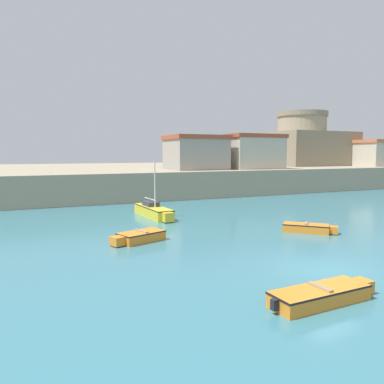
{
  "coord_description": "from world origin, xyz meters",
  "views": [
    {
      "loc": [
        -12.09,
        -12.34,
        5.17
      ],
      "look_at": [
        0.55,
        15.3,
        2.0
      ],
      "focal_mm": 35.0,
      "sensor_mm": 36.0,
      "label": 1
    }
  ],
  "objects_px": {
    "sailboat_yellow_0": "(154,211)",
    "fortress": "(301,145)",
    "harbor_shed_near_wharf": "(255,151)",
    "harbor_shed_far_end": "(376,153)",
    "dinghy_orange_3": "(139,236)",
    "harbor_shed_mid_row": "(196,152)",
    "dinghy_orange_2": "(308,228)",
    "dinghy_orange_1": "(322,294)"
  },
  "relations": [
    {
      "from": "sailboat_yellow_0",
      "to": "fortress",
      "type": "relative_size",
      "value": 0.45
    },
    {
      "from": "sailboat_yellow_0",
      "to": "harbor_shed_near_wharf",
      "type": "distance_m",
      "value": 22.93
    },
    {
      "from": "fortress",
      "to": "harbor_shed_near_wharf",
      "type": "height_order",
      "value": "fortress"
    },
    {
      "from": "fortress",
      "to": "harbor_shed_far_end",
      "type": "relative_size",
      "value": 1.89
    },
    {
      "from": "fortress",
      "to": "harbor_shed_near_wharf",
      "type": "distance_m",
      "value": 18.72
    },
    {
      "from": "dinghy_orange_3",
      "to": "harbor_shed_mid_row",
      "type": "height_order",
      "value": "harbor_shed_mid_row"
    },
    {
      "from": "dinghy_orange_2",
      "to": "dinghy_orange_3",
      "type": "height_order",
      "value": "dinghy_orange_3"
    },
    {
      "from": "sailboat_yellow_0",
      "to": "dinghy_orange_3",
      "type": "xyz_separation_m",
      "value": [
        -3.56,
        -7.86,
        -0.18
      ]
    },
    {
      "from": "harbor_shed_near_wharf",
      "to": "harbor_shed_mid_row",
      "type": "bearing_deg",
      "value": 170.82
    },
    {
      "from": "fortress",
      "to": "dinghy_orange_3",
      "type": "bearing_deg",
      "value": -141.41
    },
    {
      "from": "dinghy_orange_3",
      "to": "harbor_shed_far_end",
      "type": "xyz_separation_m",
      "value": [
        45.97,
        21.76,
        4.89
      ]
    },
    {
      "from": "dinghy_orange_2",
      "to": "harbor_shed_near_wharf",
      "type": "bearing_deg",
      "value": 63.8
    },
    {
      "from": "dinghy_orange_1",
      "to": "harbor_shed_mid_row",
      "type": "xyz_separation_m",
      "value": [
        10.79,
        33.27,
        4.96
      ]
    },
    {
      "from": "harbor_shed_mid_row",
      "to": "harbor_shed_far_end",
      "type": "relative_size",
      "value": 0.99
    },
    {
      "from": "harbor_shed_near_wharf",
      "to": "harbor_shed_far_end",
      "type": "distance_m",
      "value": 24.03
    },
    {
      "from": "dinghy_orange_2",
      "to": "harbor_shed_far_end",
      "type": "distance_m",
      "value": 42.78
    },
    {
      "from": "sailboat_yellow_0",
      "to": "dinghy_orange_3",
      "type": "bearing_deg",
      "value": -114.38
    },
    {
      "from": "harbor_shed_far_end",
      "to": "fortress",
      "type": "bearing_deg",
      "value": 133.13
    },
    {
      "from": "dinghy_orange_3",
      "to": "fortress",
      "type": "distance_m",
      "value": 48.97
    },
    {
      "from": "sailboat_yellow_0",
      "to": "harbor_shed_mid_row",
      "type": "relative_size",
      "value": 0.85
    },
    {
      "from": "sailboat_yellow_0",
      "to": "fortress",
      "type": "height_order",
      "value": "fortress"
    },
    {
      "from": "fortress",
      "to": "harbor_shed_far_end",
      "type": "bearing_deg",
      "value": -46.87
    },
    {
      "from": "dinghy_orange_1",
      "to": "fortress",
      "type": "bearing_deg",
      "value": 50.11
    },
    {
      "from": "sailboat_yellow_0",
      "to": "dinghy_orange_1",
      "type": "relative_size",
      "value": 1.36
    },
    {
      "from": "harbor_shed_near_wharf",
      "to": "harbor_shed_far_end",
      "type": "xyz_separation_m",
      "value": [
        24.0,
        1.11,
        -0.18
      ]
    },
    {
      "from": "dinghy_orange_2",
      "to": "harbor_shed_far_end",
      "type": "relative_size",
      "value": 0.42
    },
    {
      "from": "dinghy_orange_1",
      "to": "sailboat_yellow_0",
      "type": "bearing_deg",
      "value": 88.85
    },
    {
      "from": "sailboat_yellow_0",
      "to": "harbor_shed_mid_row",
      "type": "bearing_deg",
      "value": 53.52
    },
    {
      "from": "sailboat_yellow_0",
      "to": "dinghy_orange_2",
      "type": "distance_m",
      "value": 12.3
    },
    {
      "from": "dinghy_orange_1",
      "to": "fortress",
      "type": "xyz_separation_m",
      "value": [
        34.79,
        41.63,
        6.22
      ]
    },
    {
      "from": "dinghy_orange_3",
      "to": "harbor_shed_near_wharf",
      "type": "relative_size",
      "value": 0.46
    },
    {
      "from": "dinghy_orange_2",
      "to": "harbor_shed_mid_row",
      "type": "distance_m",
      "value": 24.73
    },
    {
      "from": "dinghy_orange_2",
      "to": "harbor_shed_mid_row",
      "type": "height_order",
      "value": "harbor_shed_mid_row"
    },
    {
      "from": "dinghy_orange_3",
      "to": "dinghy_orange_2",
      "type": "bearing_deg",
      "value": -10.95
    },
    {
      "from": "dinghy_orange_1",
      "to": "harbor_shed_far_end",
      "type": "height_order",
      "value": "harbor_shed_far_end"
    },
    {
      "from": "dinghy_orange_1",
      "to": "dinghy_orange_2",
      "type": "bearing_deg",
      "value": 50.54
    },
    {
      "from": "dinghy_orange_3",
      "to": "dinghy_orange_1",
      "type": "bearing_deg",
      "value": -74.33
    },
    {
      "from": "sailboat_yellow_0",
      "to": "dinghy_orange_1",
      "type": "height_order",
      "value": "sailboat_yellow_0"
    },
    {
      "from": "sailboat_yellow_0",
      "to": "fortress",
      "type": "distance_m",
      "value": 41.51
    },
    {
      "from": "harbor_shed_far_end",
      "to": "harbor_shed_mid_row",
      "type": "bearing_deg",
      "value": 179.68
    },
    {
      "from": "dinghy_orange_1",
      "to": "dinghy_orange_2",
      "type": "xyz_separation_m",
      "value": [
        7.61,
        9.24,
        0.0
      ]
    },
    {
      "from": "harbor_shed_near_wharf",
      "to": "harbor_shed_mid_row",
      "type": "height_order",
      "value": "harbor_shed_near_wharf"
    }
  ]
}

